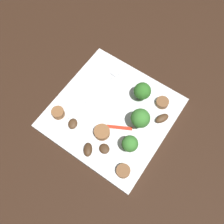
{
  "coord_description": "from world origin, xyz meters",
  "views": [
    {
      "loc": [
        -0.18,
        -0.12,
        0.49
      ],
      "look_at": [
        0.0,
        0.0,
        0.01
      ],
      "focal_mm": 39.65,
      "sensor_mm": 36.0,
      "label": 1
    }
  ],
  "objects_px": {
    "broccoli_floret_2": "(140,118)",
    "sausage_slice_2": "(123,171)",
    "sausage_slice_3": "(58,113)",
    "mushroom_3": "(104,149)",
    "sausage_slice_0": "(162,103)",
    "mushroom_0": "(162,118)",
    "plate": "(112,113)",
    "mushroom_2": "(73,124)",
    "pepper_strip_1": "(119,128)",
    "broccoli_floret_0": "(142,91)",
    "sausage_slice_1": "(102,132)",
    "fork": "(100,87)",
    "broccoli_floret_1": "(130,144)",
    "mushroom_1": "(88,150)"
  },
  "relations": [
    {
      "from": "fork",
      "to": "mushroom_3",
      "type": "relative_size",
      "value": 8.27
    },
    {
      "from": "broccoli_floret_0",
      "to": "sausage_slice_0",
      "type": "relative_size",
      "value": 1.72
    },
    {
      "from": "sausage_slice_0",
      "to": "mushroom_2",
      "type": "xyz_separation_m",
      "value": [
        -0.15,
        0.13,
        -0.0
      ]
    },
    {
      "from": "broccoli_floret_2",
      "to": "plate",
      "type": "bearing_deg",
      "value": 96.27
    },
    {
      "from": "plate",
      "to": "sausage_slice_1",
      "type": "relative_size",
      "value": 7.45
    },
    {
      "from": "sausage_slice_3",
      "to": "mushroom_0",
      "type": "xyz_separation_m",
      "value": [
        0.11,
        -0.18,
        -0.0
      ]
    },
    {
      "from": "sausage_slice_3",
      "to": "sausage_slice_1",
      "type": "bearing_deg",
      "value": -80.15
    },
    {
      "from": "broccoli_floret_1",
      "to": "sausage_slice_0",
      "type": "bearing_deg",
      "value": -2.33
    },
    {
      "from": "fork",
      "to": "sausage_slice_2",
      "type": "height_order",
      "value": "sausage_slice_2"
    },
    {
      "from": "sausage_slice_1",
      "to": "mushroom_0",
      "type": "height_order",
      "value": "sausage_slice_1"
    },
    {
      "from": "mushroom_0",
      "to": "pepper_strip_1",
      "type": "bearing_deg",
      "value": 136.67
    },
    {
      "from": "sausage_slice_1",
      "to": "sausage_slice_0",
      "type": "bearing_deg",
      "value": -27.55
    },
    {
      "from": "sausage_slice_1",
      "to": "sausage_slice_2",
      "type": "height_order",
      "value": "sausage_slice_1"
    },
    {
      "from": "fork",
      "to": "mushroom_3",
      "type": "distance_m",
      "value": 0.14
    },
    {
      "from": "mushroom_3",
      "to": "mushroom_2",
      "type": "bearing_deg",
      "value": 86.01
    },
    {
      "from": "sausage_slice_0",
      "to": "sausage_slice_3",
      "type": "bearing_deg",
      "value": 131.05
    },
    {
      "from": "broccoli_floret_0",
      "to": "mushroom_2",
      "type": "height_order",
      "value": "broccoli_floret_0"
    },
    {
      "from": "plate",
      "to": "fork",
      "type": "distance_m",
      "value": 0.07
    },
    {
      "from": "broccoli_floret_0",
      "to": "mushroom_1",
      "type": "xyz_separation_m",
      "value": [
        -0.16,
        0.02,
        -0.02
      ]
    },
    {
      "from": "broccoli_floret_1",
      "to": "mushroom_1",
      "type": "distance_m",
      "value": 0.08
    },
    {
      "from": "mushroom_1",
      "to": "sausage_slice_1",
      "type": "bearing_deg",
      "value": -2.46
    },
    {
      "from": "mushroom_3",
      "to": "pepper_strip_1",
      "type": "height_order",
      "value": "mushroom_3"
    },
    {
      "from": "mushroom_0",
      "to": "broccoli_floret_1",
      "type": "bearing_deg",
      "value": 165.73
    },
    {
      "from": "broccoli_floret_0",
      "to": "sausage_slice_1",
      "type": "bearing_deg",
      "value": 169.57
    },
    {
      "from": "plate",
      "to": "mushroom_3",
      "type": "xyz_separation_m",
      "value": [
        -0.08,
        -0.03,
        0.01
      ]
    },
    {
      "from": "sausage_slice_3",
      "to": "mushroom_3",
      "type": "xyz_separation_m",
      "value": [
        -0.01,
        -0.12,
        -0.0
      ]
    },
    {
      "from": "sausage_slice_0",
      "to": "mushroom_0",
      "type": "relative_size",
      "value": 0.89
    },
    {
      "from": "plate",
      "to": "sausage_slice_0",
      "type": "distance_m",
      "value": 0.11
    },
    {
      "from": "broccoli_floret_0",
      "to": "broccoli_floret_1",
      "type": "distance_m",
      "value": 0.12
    },
    {
      "from": "broccoli_floret_2",
      "to": "fork",
      "type": "bearing_deg",
      "value": 76.6
    },
    {
      "from": "fork",
      "to": "mushroom_1",
      "type": "bearing_deg",
      "value": -146.32
    },
    {
      "from": "sausage_slice_3",
      "to": "broccoli_floret_0",
      "type": "bearing_deg",
      "value": -42.33
    },
    {
      "from": "sausage_slice_3",
      "to": "mushroom_2",
      "type": "bearing_deg",
      "value": -91.77
    },
    {
      "from": "mushroom_2",
      "to": "mushroom_3",
      "type": "xyz_separation_m",
      "value": [
        -0.01,
        -0.08,
        -0.0
      ]
    },
    {
      "from": "sausage_slice_1",
      "to": "fork",
      "type": "bearing_deg",
      "value": 37.43
    },
    {
      "from": "broccoli_floret_2",
      "to": "sausage_slice_2",
      "type": "relative_size",
      "value": 2.09
    },
    {
      "from": "plate",
      "to": "mushroom_0",
      "type": "height_order",
      "value": "mushroom_0"
    },
    {
      "from": "mushroom_1",
      "to": "mushroom_2",
      "type": "distance_m",
      "value": 0.06
    },
    {
      "from": "sausage_slice_2",
      "to": "broccoli_floret_1",
      "type": "bearing_deg",
      "value": 19.55
    },
    {
      "from": "broccoli_floret_1",
      "to": "pepper_strip_1",
      "type": "bearing_deg",
      "value": 58.73
    },
    {
      "from": "mushroom_2",
      "to": "mushroom_3",
      "type": "bearing_deg",
      "value": -93.99
    },
    {
      "from": "sausage_slice_2",
      "to": "broccoli_floret_0",
      "type": "bearing_deg",
      "value": 20.02
    },
    {
      "from": "fork",
      "to": "sausage_slice_1",
      "type": "bearing_deg",
      "value": -134.93
    },
    {
      "from": "broccoli_floret_2",
      "to": "mushroom_2",
      "type": "relative_size",
      "value": 2.43
    },
    {
      "from": "fork",
      "to": "sausage_slice_3",
      "type": "height_order",
      "value": "sausage_slice_3"
    },
    {
      "from": "sausage_slice_0",
      "to": "mushroom_0",
      "type": "distance_m",
      "value": 0.04
    },
    {
      "from": "mushroom_2",
      "to": "fork",
      "type": "bearing_deg",
      "value": 2.75
    },
    {
      "from": "mushroom_0",
      "to": "mushroom_2",
      "type": "bearing_deg",
      "value": 128.24
    },
    {
      "from": "broccoli_floret_0",
      "to": "broccoli_floret_2",
      "type": "bearing_deg",
      "value": -152.35
    },
    {
      "from": "sausage_slice_1",
      "to": "sausage_slice_2",
      "type": "distance_m",
      "value": 0.09
    }
  ]
}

